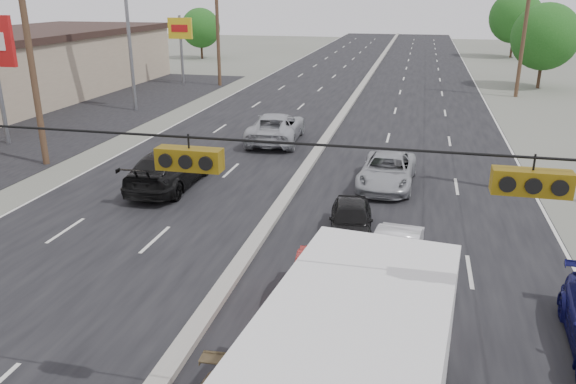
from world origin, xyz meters
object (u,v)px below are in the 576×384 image
Objects in this scene: utility_pole_right_c at (525,31)px; queue_car_b at (394,257)px; tree_right_mid at (545,37)px; oncoming_near at (169,169)px; pole_sign_far at (180,34)px; tree_left_far at (201,28)px; box_truck at (362,379)px; queue_car_c at (387,171)px; utility_pole_left_c at (218,26)px; queue_car_a at (351,220)px; utility_pole_left_b at (31,57)px; red_sedan at (325,296)px; oncoming_far at (276,128)px; tree_right_far at (516,17)px.

utility_pole_right_c is 33.99m from queue_car_b.
oncoming_near is at bearing -122.42° from tree_right_mid.
oncoming_near is (10.81, -26.79, -3.61)m from pole_sign_far.
tree_left_far is 0.82× the size of box_truck.
queue_car_c is at bearing -167.11° from oncoming_near.
utility_pole_right_c is 1.63× the size of tree_left_far.
queue_car_a is (15.50, -30.24, -4.49)m from utility_pole_left_c.
utility_pole_left_c is at bearing 123.00° from queue_car_b.
tree_right_mid reaches higher than queue_car_b.
utility_pole_left_b is 35.36m from utility_pole_right_c.
queue_car_a is (15.50, -5.24, -4.49)m from utility_pole_left_b.
pole_sign_far is at bearing 115.81° from queue_car_a.
tree_left_far reaches higher than red_sedan.
tree_left_far is at bearing -71.13° from oncoming_near.
tree_left_far is at bearing -67.37° from oncoming_far.
box_truck is at bearing -103.29° from tree_right_mid.
box_truck reaches higher than red_sedan.
utility_pole_left_b reaches higher than pole_sign_far.
tree_right_far is at bearing 71.07° from red_sedan.
utility_pole_right_c is at bearing -96.65° from tree_right_far.
utility_pole_left_b is 1.40× the size of tree_right_mid.
utility_pole_left_c is 1.81× the size of oncoming_near.
utility_pole_left_b and utility_pole_right_c have the same top height.
tree_right_far is at bearing 71.49° from queue_car_a.
red_sedan is (15.50, -10.64, -4.37)m from utility_pole_left_b.
oncoming_near is (16.81, -46.79, -2.91)m from tree_left_far.
queue_car_b is (17.08, -32.75, -4.49)m from utility_pole_left_c.
queue_car_a is (19.00, -30.24, -3.79)m from pole_sign_far.
tree_right_far reaches higher than queue_car_c.
tree_right_mid is 31.81m from queue_car_c.
utility_pole_left_b reaches higher than queue_car_b.
red_sedan is 1.19× the size of queue_car_b.
tree_right_far reaches higher than box_truck.
red_sedan is at bearing -91.84° from queue_car_c.
queue_car_c is (16.35, -24.57, -4.44)m from utility_pole_left_c.
red_sedan reaches higher than queue_car_b.
oncoming_far is (-17.67, -23.23, -3.54)m from tree_right_mid.
tree_right_mid is 0.88× the size of tree_right_far.
oncoming_near is at bearing -163.66° from queue_car_c.
tree_right_mid is 1.59× the size of red_sedan.
tree_right_far is 1.81× the size of red_sedan.
red_sedan is 12.06m from oncoming_near.
utility_pole_left_b is 2.78× the size of queue_car_a.
utility_pole_left_b is at bearing -132.51° from tree_right_mid.
queue_car_b is at bearing -105.43° from tree_right_mid.
red_sedan is 0.93× the size of queue_car_c.
utility_pole_right_c is 1.67× the size of pole_sign_far.
utility_pole_left_b is 22.85m from box_truck.
queue_car_a is at bearing -102.18° from tree_right_far.
utility_pole_right_c reaches higher than queue_car_c.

